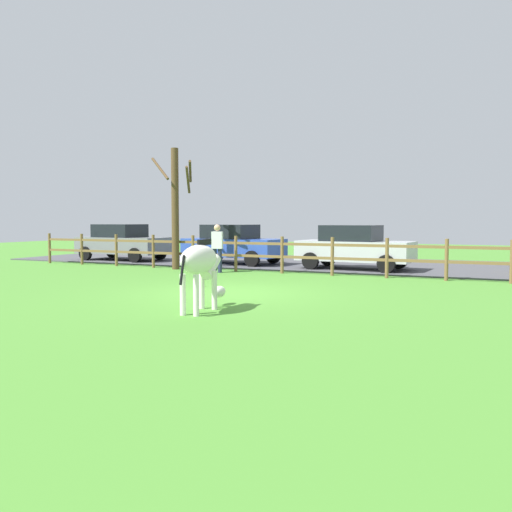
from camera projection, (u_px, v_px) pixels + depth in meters
The scene contains 10 objects.
ground_plane at pixel (228, 293), 13.08m from camera, with size 60.00×60.00×0.00m, color #47842D.
parking_asphalt at pixel (334, 264), 21.52m from camera, with size 28.00×7.40×0.05m, color #47474C.
paddock_fence at pixel (282, 252), 17.81m from camera, with size 20.97×0.11×1.24m.
bare_tree at pixel (176, 206), 19.21m from camera, with size 1.65×1.65×4.38m.
zebra at pixel (201, 264), 10.33m from camera, with size 0.57×1.94×1.41m.
crow_on_grass at pixel (198, 282), 14.27m from camera, with size 0.22×0.10×0.20m.
parked_car_blue at pixel (233, 244), 21.24m from camera, with size 4.13×2.16×1.56m.
parked_car_grey at pixel (122, 242), 23.16m from camera, with size 4.05×1.98×1.56m.
parked_car_silver at pixel (354, 247), 18.86m from camera, with size 4.12×2.13×1.56m.
visitor_near_fence at pixel (217, 246), 18.06m from camera, with size 0.41×0.31×1.64m.
Camera 1 is at (6.02, -11.53, 1.78)m, focal length 37.31 mm.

